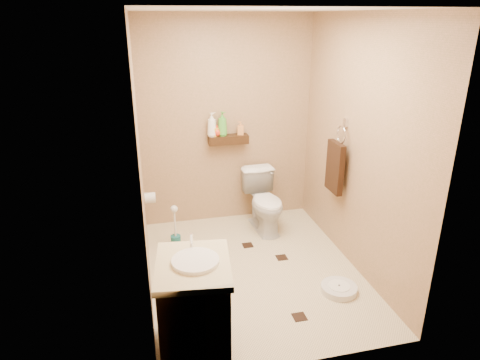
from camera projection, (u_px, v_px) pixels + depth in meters
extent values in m
plane|color=beige|center=(254.00, 270.00, 4.23)|extent=(2.50, 2.50, 0.00)
cube|color=tan|center=(227.00, 123.00, 4.94)|extent=(2.00, 0.04, 2.40)
cube|color=tan|center=(308.00, 214.00, 2.67)|extent=(2.00, 0.04, 2.40)
cube|color=tan|center=(140.00, 163.00, 3.59)|extent=(0.04, 2.50, 2.40)
cube|color=tan|center=(358.00, 147.00, 4.02)|extent=(0.04, 2.50, 2.40)
cube|color=white|center=(257.00, 10.00, 3.37)|extent=(2.00, 2.50, 0.02)
cube|color=#3D2110|center=(228.00, 140.00, 4.93)|extent=(0.46, 0.14, 0.10)
cube|color=black|center=(226.00, 287.00, 3.96)|extent=(0.11, 0.11, 0.01)
cube|color=black|center=(282.00, 257.00, 4.45)|extent=(0.11, 0.11, 0.01)
cube|color=black|center=(299.00, 317.00, 3.57)|extent=(0.11, 0.11, 0.01)
cube|color=black|center=(192.00, 252.00, 4.55)|extent=(0.11, 0.11, 0.01)
cube|color=black|center=(331.00, 293.00, 3.87)|extent=(0.11, 0.11, 0.01)
cube|color=black|center=(248.00, 245.00, 4.69)|extent=(0.11, 0.11, 0.01)
imported|color=white|center=(265.00, 202.00, 4.94)|extent=(0.43, 0.70, 0.69)
cube|color=brown|center=(195.00, 311.00, 3.09)|extent=(0.55, 0.64, 0.72)
cube|color=beige|center=(193.00, 266.00, 2.95)|extent=(0.59, 0.68, 0.05)
cylinder|color=white|center=(195.00, 262.00, 2.95)|extent=(0.33, 0.33, 0.05)
cylinder|color=silver|center=(191.00, 240.00, 3.11)|extent=(0.03, 0.03, 0.11)
cylinder|color=silver|center=(339.00, 289.00, 3.89)|extent=(0.37, 0.37, 0.06)
cylinder|color=white|center=(339.00, 286.00, 3.88)|extent=(0.20, 0.20, 0.01)
cylinder|color=#196064|center=(176.00, 241.00, 4.66)|extent=(0.11, 0.11, 0.12)
cylinder|color=silver|center=(175.00, 223.00, 4.58)|extent=(0.02, 0.02, 0.34)
sphere|color=silver|center=(174.00, 209.00, 4.53)|extent=(0.08, 0.08, 0.08)
cube|color=silver|center=(346.00, 122.00, 4.18)|extent=(0.03, 0.06, 0.08)
torus|color=silver|center=(341.00, 135.00, 4.21)|extent=(0.02, 0.19, 0.19)
cube|color=black|center=(335.00, 167.00, 4.33)|extent=(0.06, 0.30, 0.52)
cylinder|color=silver|center=(150.00, 198.00, 4.41)|extent=(0.11, 0.11, 0.11)
cylinder|color=silver|center=(146.00, 193.00, 4.38)|extent=(0.04, 0.02, 0.02)
imported|color=white|center=(212.00, 125.00, 4.82)|extent=(0.14, 0.14, 0.27)
imported|color=gold|center=(215.00, 130.00, 4.85)|extent=(0.09, 0.09, 0.15)
imported|color=red|center=(217.00, 131.00, 4.86)|extent=(0.10, 0.10, 0.13)
imported|color=green|center=(222.00, 124.00, 4.85)|extent=(0.15, 0.15, 0.28)
imported|color=#DE8E4A|center=(241.00, 128.00, 4.92)|extent=(0.09, 0.09, 0.16)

